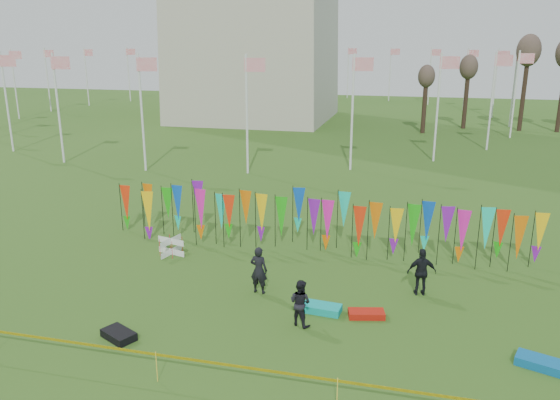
% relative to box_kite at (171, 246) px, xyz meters
% --- Properties ---
extents(ground, '(160.00, 160.00, 0.00)m').
position_rel_box_kite_xyz_m(ground, '(5.45, -5.78, -0.38)').
color(ground, '#2E5518').
rests_on(ground, ground).
extents(flagpole_ring, '(57.40, 56.16, 8.00)m').
position_rel_box_kite_xyz_m(flagpole_ring, '(-8.55, 42.22, 3.62)').
color(flagpole_ring, silver).
rests_on(flagpole_ring, ground).
extents(banner_row, '(18.64, 0.64, 2.46)m').
position_rel_box_kite_xyz_m(banner_row, '(5.73, 2.17, 1.19)').
color(banner_row, black).
rests_on(banner_row, ground).
extents(caution_tape_near, '(26.00, 0.02, 0.90)m').
position_rel_box_kite_xyz_m(caution_tape_near, '(5.23, -8.45, 0.40)').
color(caution_tape_near, '#FFDF05').
rests_on(caution_tape_near, ground).
extents(box_kite, '(0.69, 0.69, 0.77)m').
position_rel_box_kite_xyz_m(box_kite, '(0.00, 0.00, 0.00)').
color(box_kite, red).
rests_on(box_kite, ground).
extents(person_left, '(0.69, 0.54, 1.76)m').
position_rel_box_kite_xyz_m(person_left, '(4.65, -2.60, 0.50)').
color(person_left, black).
rests_on(person_left, ground).
extents(person_mid, '(0.87, 0.72, 1.55)m').
position_rel_box_kite_xyz_m(person_mid, '(6.57, -4.52, 0.39)').
color(person_mid, black).
rests_on(person_mid, ground).
extents(person_right, '(1.11, 0.76, 1.75)m').
position_rel_box_kite_xyz_m(person_right, '(10.33, -1.34, 0.49)').
color(person_right, black).
rests_on(person_right, ground).
extents(kite_bag_turquoise, '(1.32, 0.75, 0.25)m').
position_rel_box_kite_xyz_m(kite_bag_turquoise, '(7.12, -3.50, -0.26)').
color(kite_bag_turquoise, '#0BB1A8').
rests_on(kite_bag_turquoise, ground).
extents(kite_bag_red, '(1.27, 0.79, 0.22)m').
position_rel_box_kite_xyz_m(kite_bag_red, '(8.60, -3.50, -0.27)').
color(kite_bag_red, red).
rests_on(kite_bag_red, ground).
extents(kite_bag_black, '(1.25, 1.05, 0.25)m').
position_rel_box_kite_xyz_m(kite_bag_black, '(1.36, -6.71, -0.26)').
color(kite_bag_black, black).
rests_on(kite_bag_black, ground).
extents(kite_bag_teal, '(1.45, 1.03, 0.25)m').
position_rel_box_kite_xyz_m(kite_bag_teal, '(13.61, -5.24, -0.26)').
color(kite_bag_teal, '#0B62A4').
rests_on(kite_bag_teal, ground).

